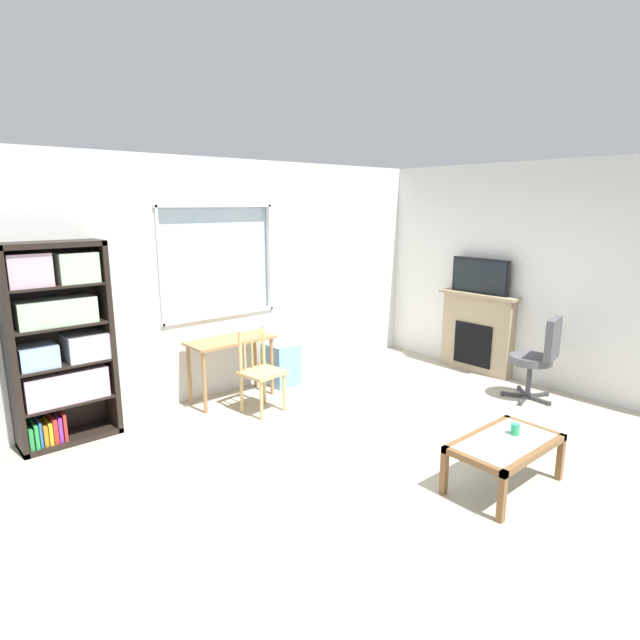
# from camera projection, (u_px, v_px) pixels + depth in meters

# --- Properties ---
(ground) EXTENTS (6.57, 5.82, 0.02)m
(ground) POSITION_uv_depth(u_px,v_px,m) (386.00, 450.00, 4.91)
(ground) COLOR #B2A893
(wall_back_with_window) EXTENTS (5.57, 0.15, 2.76)m
(wall_back_with_window) POSITION_uv_depth(u_px,v_px,m) (245.00, 278.00, 6.42)
(wall_back_with_window) COLOR silver
(wall_back_with_window) RESTS_ON ground
(wall_right) EXTENTS (0.12, 5.02, 2.76)m
(wall_right) POSITION_uv_depth(u_px,v_px,m) (545.00, 276.00, 6.43)
(wall_right) COLOR silver
(wall_right) RESTS_ON ground
(bookshelf) EXTENTS (0.90, 0.38, 1.92)m
(bookshelf) POSITION_uv_depth(u_px,v_px,m) (59.00, 340.00, 4.89)
(bookshelf) COLOR black
(bookshelf) RESTS_ON ground
(desk_under_window) EXTENTS (1.00, 0.45, 0.73)m
(desk_under_window) POSITION_uv_depth(u_px,v_px,m) (231.00, 349.00, 6.03)
(desk_under_window) COLOR #A37547
(desk_under_window) RESTS_ON ground
(wooden_chair) EXTENTS (0.47, 0.45, 0.90)m
(wooden_chair) POSITION_uv_depth(u_px,v_px,m) (260.00, 371.00, 5.72)
(wooden_chair) COLOR tan
(wooden_chair) RESTS_ON ground
(plastic_drawer_unit) EXTENTS (0.35, 0.40, 0.53)m
(plastic_drawer_unit) POSITION_uv_depth(u_px,v_px,m) (281.00, 364.00, 6.63)
(plastic_drawer_unit) COLOR #72ADDB
(plastic_drawer_unit) RESTS_ON ground
(fireplace) EXTENTS (0.26, 1.12, 1.08)m
(fireplace) POSITION_uv_depth(u_px,v_px,m) (477.00, 332.00, 7.09)
(fireplace) COLOR tan
(fireplace) RESTS_ON ground
(tv) EXTENTS (0.06, 0.83, 0.47)m
(tv) POSITION_uv_depth(u_px,v_px,m) (480.00, 276.00, 6.91)
(tv) COLOR black
(tv) RESTS_ON fireplace
(office_chair) EXTENTS (0.58, 0.57, 1.00)m
(office_chair) POSITION_uv_depth(u_px,v_px,m) (539.00, 355.00, 6.01)
(office_chair) COLOR #4C4C51
(office_chair) RESTS_ON ground
(coffee_table) EXTENTS (0.96, 0.55, 0.40)m
(coffee_table) POSITION_uv_depth(u_px,v_px,m) (505.00, 447.00, 4.19)
(coffee_table) COLOR #8C9E99
(coffee_table) RESTS_ON ground
(sippy_cup) EXTENTS (0.07, 0.07, 0.09)m
(sippy_cup) POSITION_uv_depth(u_px,v_px,m) (515.00, 429.00, 4.28)
(sippy_cup) COLOR #33B770
(sippy_cup) RESTS_ON coffee_table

